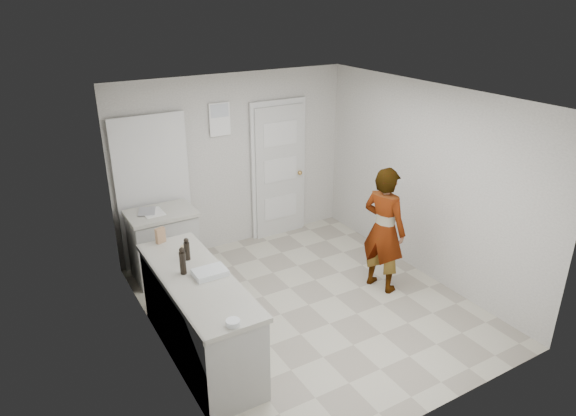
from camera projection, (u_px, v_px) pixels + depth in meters
ground at (309, 305)px, 6.20m from camera, size 4.00×4.00×0.00m
room_shell at (225, 180)px, 7.27m from camera, size 4.00×4.00×4.00m
main_counter at (199, 319)px, 5.20m from camera, size 0.64×1.96×0.93m
side_counter at (164, 247)px, 6.68m from camera, size 0.84×0.61×0.93m
person at (384, 230)px, 6.28m from camera, size 0.53×0.67×1.60m
cake_mix_box at (160, 235)px, 5.65m from camera, size 0.12×0.08×0.18m
spice_jar at (183, 249)px, 5.46m from camera, size 0.05×0.05×0.07m
oil_cruet_a at (187, 249)px, 5.28m from camera, size 0.06×0.06×0.25m
oil_cruet_b at (183, 261)px, 5.01m from camera, size 0.06×0.06×0.29m
baking_dish at (210, 273)px, 5.02m from camera, size 0.32×0.23×0.06m
egg_bowl at (233, 323)px, 4.27m from camera, size 0.12×0.12×0.05m
papers at (153, 212)px, 6.45m from camera, size 0.25×0.31×0.01m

